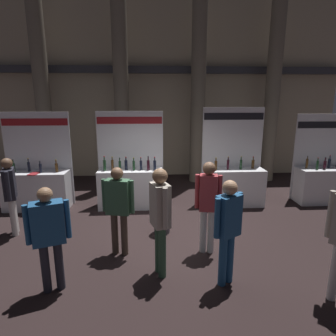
{
  "coord_description": "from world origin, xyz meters",
  "views": [
    {
      "loc": [
        -0.31,
        -5.5,
        2.8
      ],
      "look_at": [
        0.07,
        0.84,
        1.27
      ],
      "focal_mm": 30.63,
      "sensor_mm": 36.0,
      "label": 1
    }
  ],
  "objects_px": {
    "exhibitor_booth_2": "(233,182)",
    "visitor_3": "(49,230)",
    "trash_bin": "(162,218)",
    "visitor_7": "(228,224)",
    "visitor_8": "(160,213)",
    "exhibitor_booth_3": "(323,181)",
    "visitor_2": "(118,204)",
    "visitor_6": "(208,201)",
    "visitor_1": "(10,190)",
    "exhibitor_booth_0": "(37,185)",
    "exhibitor_booth_1": "(131,184)"
  },
  "relations": [
    {
      "from": "exhibitor_booth_2",
      "to": "visitor_3",
      "type": "xyz_separation_m",
      "value": [
        -3.68,
        -3.43,
        0.35
      ]
    },
    {
      "from": "visitor_3",
      "to": "trash_bin",
      "type": "bearing_deg",
      "value": 27.32
    },
    {
      "from": "visitor_7",
      "to": "visitor_8",
      "type": "height_order",
      "value": "visitor_8"
    },
    {
      "from": "exhibitor_booth_3",
      "to": "visitor_7",
      "type": "distance_m",
      "value": 5.01
    },
    {
      "from": "visitor_2",
      "to": "visitor_6",
      "type": "relative_size",
      "value": 0.95
    },
    {
      "from": "visitor_3",
      "to": "visitor_7",
      "type": "relative_size",
      "value": 0.97
    },
    {
      "from": "exhibitor_booth_3",
      "to": "visitor_2",
      "type": "relative_size",
      "value": 1.46
    },
    {
      "from": "trash_bin",
      "to": "visitor_8",
      "type": "relative_size",
      "value": 0.36
    },
    {
      "from": "visitor_1",
      "to": "exhibitor_booth_3",
      "type": "bearing_deg",
      "value": -98.24
    },
    {
      "from": "trash_bin",
      "to": "exhibitor_booth_3",
      "type": "bearing_deg",
      "value": 19.92
    },
    {
      "from": "visitor_2",
      "to": "visitor_7",
      "type": "distance_m",
      "value": 1.98
    },
    {
      "from": "visitor_1",
      "to": "visitor_3",
      "type": "relative_size",
      "value": 1.02
    },
    {
      "from": "visitor_8",
      "to": "visitor_1",
      "type": "bearing_deg",
      "value": 43.33
    },
    {
      "from": "exhibitor_booth_0",
      "to": "visitor_8",
      "type": "relative_size",
      "value": 1.39
    },
    {
      "from": "exhibitor_booth_0",
      "to": "visitor_7",
      "type": "xyz_separation_m",
      "value": [
        4.1,
        -3.44,
        0.37
      ]
    },
    {
      "from": "exhibitor_booth_3",
      "to": "visitor_3",
      "type": "xyz_separation_m",
      "value": [
        -6.22,
        -3.46,
        0.38
      ]
    },
    {
      "from": "visitor_3",
      "to": "visitor_7",
      "type": "distance_m",
      "value": 2.61
    },
    {
      "from": "trash_bin",
      "to": "visitor_7",
      "type": "bearing_deg",
      "value": -63.0
    },
    {
      "from": "visitor_2",
      "to": "exhibitor_booth_3",
      "type": "bearing_deg",
      "value": 38.1
    },
    {
      "from": "visitor_3",
      "to": "visitor_6",
      "type": "height_order",
      "value": "visitor_6"
    },
    {
      "from": "exhibitor_booth_0",
      "to": "visitor_3",
      "type": "distance_m",
      "value": 3.79
    },
    {
      "from": "trash_bin",
      "to": "visitor_1",
      "type": "bearing_deg",
      "value": 177.76
    },
    {
      "from": "exhibitor_booth_0",
      "to": "exhibitor_booth_1",
      "type": "bearing_deg",
      "value": -0.85
    },
    {
      "from": "exhibitor_booth_0",
      "to": "visitor_6",
      "type": "relative_size",
      "value": 1.43
    },
    {
      "from": "visitor_8",
      "to": "visitor_7",
      "type": "bearing_deg",
      "value": -124.86
    },
    {
      "from": "trash_bin",
      "to": "visitor_6",
      "type": "xyz_separation_m",
      "value": [
        0.81,
        -0.86,
        0.69
      ]
    },
    {
      "from": "exhibitor_booth_2",
      "to": "exhibitor_booth_3",
      "type": "height_order",
      "value": "exhibitor_booth_2"
    },
    {
      "from": "visitor_2",
      "to": "visitor_3",
      "type": "height_order",
      "value": "visitor_2"
    },
    {
      "from": "exhibitor_booth_1",
      "to": "visitor_2",
      "type": "xyz_separation_m",
      "value": [
        -0.05,
        -2.44,
        0.36
      ]
    },
    {
      "from": "visitor_6",
      "to": "visitor_8",
      "type": "relative_size",
      "value": 0.97
    },
    {
      "from": "exhibitor_booth_1",
      "to": "visitor_3",
      "type": "height_order",
      "value": "exhibitor_booth_1"
    },
    {
      "from": "exhibitor_booth_1",
      "to": "exhibitor_booth_2",
      "type": "distance_m",
      "value": 2.75
    },
    {
      "from": "exhibitor_booth_3",
      "to": "visitor_6",
      "type": "distance_m",
      "value": 4.51
    },
    {
      "from": "exhibitor_booth_1",
      "to": "visitor_1",
      "type": "bearing_deg",
      "value": -147.91
    },
    {
      "from": "exhibitor_booth_0",
      "to": "visitor_3",
      "type": "xyz_separation_m",
      "value": [
        1.49,
        -3.46,
        0.36
      ]
    },
    {
      "from": "exhibitor_booth_2",
      "to": "visitor_1",
      "type": "height_order",
      "value": "exhibitor_booth_2"
    },
    {
      "from": "trash_bin",
      "to": "visitor_2",
      "type": "distance_m",
      "value": 1.33
    },
    {
      "from": "visitor_3",
      "to": "visitor_7",
      "type": "xyz_separation_m",
      "value": [
        2.61,
        0.02,
        0.01
      ]
    },
    {
      "from": "exhibitor_booth_3",
      "to": "exhibitor_booth_0",
      "type": "bearing_deg",
      "value": -179.97
    },
    {
      "from": "trash_bin",
      "to": "visitor_8",
      "type": "distance_m",
      "value": 1.68
    },
    {
      "from": "exhibitor_booth_2",
      "to": "visitor_7",
      "type": "bearing_deg",
      "value": -107.45
    },
    {
      "from": "exhibitor_booth_2",
      "to": "visitor_1",
      "type": "bearing_deg",
      "value": -163.77
    },
    {
      "from": "trash_bin",
      "to": "visitor_1",
      "type": "height_order",
      "value": "visitor_1"
    },
    {
      "from": "exhibitor_booth_3",
      "to": "trash_bin",
      "type": "xyz_separation_m",
      "value": [
        -4.53,
        -1.64,
        -0.27
      ]
    },
    {
      "from": "exhibitor_booth_1",
      "to": "visitor_6",
      "type": "height_order",
      "value": "exhibitor_booth_1"
    },
    {
      "from": "exhibitor_booth_1",
      "to": "visitor_1",
      "type": "height_order",
      "value": "exhibitor_booth_1"
    },
    {
      "from": "visitor_8",
      "to": "exhibitor_booth_1",
      "type": "bearing_deg",
      "value": -6.13
    },
    {
      "from": "visitor_3",
      "to": "visitor_8",
      "type": "height_order",
      "value": "visitor_8"
    },
    {
      "from": "exhibitor_booth_2",
      "to": "visitor_2",
      "type": "height_order",
      "value": "exhibitor_booth_2"
    },
    {
      "from": "exhibitor_booth_2",
      "to": "visitor_3",
      "type": "relative_size",
      "value": 1.6
    }
  ]
}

